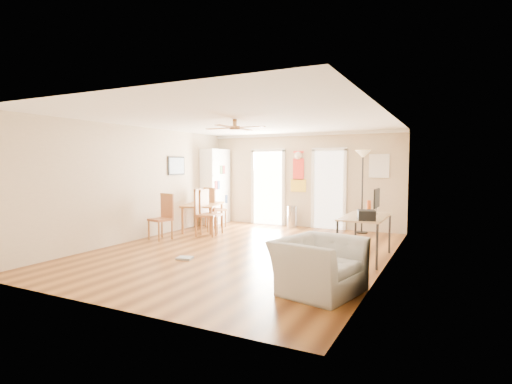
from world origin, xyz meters
The scene contains 29 objects.
floor centered at (0.00, 0.00, 0.00)m, with size 7.00×7.00×0.00m, color brown.
ceiling centered at (0.00, 0.00, 2.60)m, with size 5.50×7.00×0.00m, color silver, non-canonical shape.
wall_back centered at (0.00, 3.50, 1.30)m, with size 5.50×0.04×2.60m, color beige, non-canonical shape.
wall_front centered at (0.00, -3.50, 1.30)m, with size 5.50×0.04×2.60m, color beige, non-canonical shape.
wall_left centered at (-2.75, 0.00, 1.30)m, with size 0.04×7.00×2.60m, color beige, non-canonical shape.
wall_right centered at (2.75, 0.00, 1.30)m, with size 0.04×7.00×2.60m, color beige, non-canonical shape.
crown_molding centered at (0.00, 0.00, 2.56)m, with size 5.50×7.00×0.08m, color white, non-canonical shape.
kitchen_doorway centered at (-1.05, 3.48, 1.05)m, with size 0.90×0.10×2.10m, color white, non-canonical shape.
bathroom_doorway centered at (0.75, 3.48, 1.05)m, with size 0.80×0.10×2.10m, color white, non-canonical shape.
wall_decal centered at (-0.13, 3.48, 1.55)m, with size 0.46×0.03×1.10m, color red.
ac_grille centered at (2.05, 3.47, 1.70)m, with size 0.50×0.04×0.60m, color white.
framed_poster centered at (-2.73, 1.40, 1.70)m, with size 0.04×0.66×0.48m, color black.
ceiling_fan centered at (0.00, -0.30, 2.43)m, with size 1.24×1.24×0.20m, color #593819, non-canonical shape.
bookshelf centered at (-2.51, 2.94, 1.09)m, with size 0.44×0.98×2.18m, color white, non-canonical shape.
dining_table centered at (-2.15, 1.77, 0.35)m, with size 0.84×1.40×0.70m, color #9F6433, non-canonical shape.
dining_chair_right_a centered at (-1.60, 1.33, 0.55)m, with size 0.46×0.46×1.11m, color #94592F, non-canonical shape.
dining_chair_right_b centered at (-1.60, 1.11, 0.57)m, with size 0.47×0.47×1.14m, color #935F2F, non-canonical shape.
dining_chair_near centered at (-2.29, 0.22, 0.52)m, with size 0.43×0.43×1.05m, color brown, non-canonical shape.
dining_chair_far centered at (-2.13, 2.33, 0.55)m, with size 0.45×0.45×1.09m, color #93612F, non-canonical shape.
trash_can centered at (-0.20, 3.22, 0.30)m, with size 0.28×0.28×0.60m, color #B7B7B9.
torchiere_lamp centered at (1.70, 3.18, 1.05)m, with size 0.39×0.39×2.09m, color black, non-canonical shape.
computer_desk centered at (2.33, 0.43, 0.40)m, with size 0.74×1.49×0.80m, color tan, non-canonical shape.
imac centered at (2.47, 0.74, 1.04)m, with size 0.07×0.52×0.49m, color black, non-canonical shape.
keyboard centered at (2.20, 0.95, 0.80)m, with size 0.12×0.37×0.01m, color white.
printer centered at (2.45, -0.12, 0.88)m, with size 0.28×0.33×0.17m, color black.
orange_bottle centered at (2.30, 0.89, 0.92)m, with size 0.08×0.08×0.25m, color #CC4C12.
wastebasket_a centered at (1.69, -0.71, 0.13)m, with size 0.23×0.23×0.27m, color silver.
floor_cloth centered at (-0.61, -1.09, 0.02)m, with size 0.28×0.22×0.04m, color gray.
armchair centered at (2.15, -1.79, 0.37)m, with size 1.13×0.98×0.73m, color #B0B0AA.
Camera 1 is at (3.75, -6.88, 1.74)m, focal length 27.72 mm.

